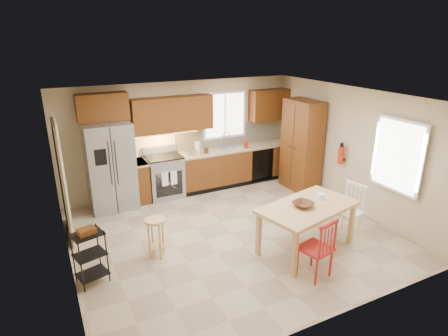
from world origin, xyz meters
name	(u,v)px	position (x,y,z in m)	size (l,w,h in m)	color
floor	(232,233)	(0.00, 0.00, 0.00)	(5.50, 5.50, 0.00)	tan
ceiling	(233,97)	(0.00, 0.00, 2.50)	(5.50, 5.00, 0.02)	silver
wall_back	(181,137)	(0.00, 2.50, 1.25)	(5.50, 0.02, 2.50)	#CCB793
wall_front	(332,235)	(0.00, -2.50, 1.25)	(5.50, 0.02, 2.50)	#CCB793
wall_left	(61,200)	(-2.75, 0.00, 1.25)	(0.02, 5.00, 2.50)	#CCB793
wall_right	(351,149)	(2.75, 0.00, 1.25)	(0.02, 5.00, 2.50)	#CCB793
refrigerator	(110,166)	(-1.70, 2.12, 0.91)	(0.92, 0.75, 1.82)	gray
range_stove	(165,177)	(-0.55, 2.19, 0.46)	(0.76, 0.63, 0.92)	gray
base_cabinet_narrow	(140,181)	(-1.10, 2.20, 0.45)	(0.30, 0.60, 0.90)	#572910
base_cabinet_run	(237,165)	(1.29, 2.20, 0.45)	(2.92, 0.60, 0.90)	#572910
dishwasher	(262,165)	(1.85, 1.91, 0.45)	(0.60, 0.02, 0.78)	black
backsplash	(231,134)	(1.29, 2.48, 1.18)	(2.92, 0.03, 0.55)	beige
upper_over_fridge	(102,107)	(-1.70, 2.33, 2.10)	(1.00, 0.35, 0.55)	#5D340F
upper_left_block	(172,114)	(-0.25, 2.33, 1.83)	(1.80, 0.35, 0.75)	#5D340F
upper_right_block	(269,105)	(2.25, 2.33, 1.83)	(1.00, 0.35, 0.75)	#5D340F
window_back	(225,115)	(1.10, 2.48, 1.65)	(1.12, 0.04, 1.12)	white
sink	(230,150)	(1.10, 2.20, 0.86)	(0.62, 0.46, 0.16)	gray
undercab_glow	(161,134)	(-0.55, 2.30, 1.43)	(1.60, 0.30, 0.01)	#FFBF66
soap_bottle	(246,144)	(1.48, 2.10, 1.00)	(0.09, 0.09, 0.19)	#B8220C
paper_towel	(198,148)	(0.25, 2.15, 1.04)	(0.12, 0.12, 0.28)	white
canister_steel	(189,151)	(0.05, 2.15, 0.99)	(0.11, 0.11, 0.18)	gray
canister_wood	(206,150)	(0.45, 2.12, 0.97)	(0.10, 0.10, 0.14)	#4E2714
pantry	(301,146)	(2.43, 1.20, 1.05)	(0.50, 0.95, 2.10)	#572910
fire_extinguisher	(341,155)	(2.63, 0.15, 1.10)	(0.12, 0.12, 0.36)	#B8220C
window_right	(398,156)	(2.68, -1.15, 1.45)	(0.04, 1.02, 1.32)	white
doorway	(62,181)	(-2.67, 1.30, 1.05)	(0.04, 0.95, 2.10)	#8C7A59
dining_table	(306,228)	(0.87, -1.02, 0.40)	(1.64, 0.92, 0.80)	tan
chair_red	(315,247)	(0.52, -1.67, 0.48)	(0.45, 0.45, 0.97)	#A11A18
chair_white	(347,211)	(1.82, -0.97, 0.48)	(0.45, 0.45, 0.97)	white
table_bowl	(303,207)	(0.77, -1.02, 0.81)	(0.33, 0.33, 0.08)	#4E2714
table_jar	(321,198)	(1.23, -0.91, 0.84)	(0.13, 0.13, 0.15)	white
bar_stool	(156,238)	(-1.45, -0.10, 0.34)	(0.33, 0.33, 0.68)	tan
utility_cart	(90,257)	(-2.50, -0.34, 0.42)	(0.42, 0.33, 0.85)	black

